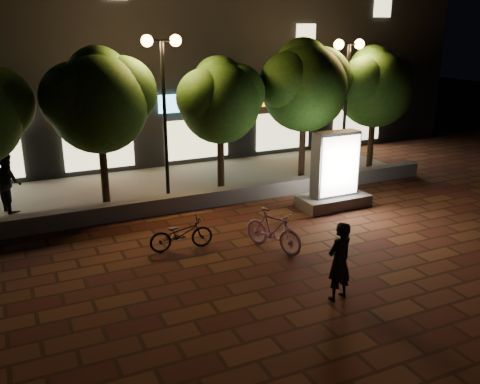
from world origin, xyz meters
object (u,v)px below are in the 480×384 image
tree_far_right (375,84)px  rider (339,261)px  street_lamp_right (347,72)px  scooter_pink (273,230)px  tree_left (99,97)px  street_lamp_left (163,76)px  pedestrian (8,182)px  scooter_parked (181,234)px  ad_kiosk (334,177)px  tree_mid (221,98)px  tree_right (305,83)px

tree_far_right → rider: bearing=-132.0°
street_lamp_right → scooter_pink: size_ratio=2.81×
rider → tree_far_right: bearing=-144.1°
tree_left → rider: (3.16, -8.15, -2.59)m
tree_far_right → street_lamp_left: bearing=-178.2°
street_lamp_left → pedestrian: 5.72m
street_lamp_left → scooter_parked: size_ratio=3.14×
street_lamp_right → rider: (-5.78, -7.89, -3.03)m
tree_left → scooter_parked: (1.01, -4.36, -3.01)m
ad_kiosk → scooter_parked: (-5.47, -1.11, -0.55)m
tree_left → scooter_pink: 6.87m
tree_mid → pedestrian: (-6.84, 0.45, -2.22)m
street_lamp_right → street_lamp_left: bearing=180.0°
tree_far_right → tree_left: bearing=180.0°
tree_far_right → ad_kiosk: size_ratio=1.96×
rider → pedestrian: pedestrian is taller
tree_left → street_lamp_right: 8.96m
street_lamp_left → rider: bearing=-81.2°
street_lamp_left → ad_kiosk: size_ratio=2.13×
tree_mid → ad_kiosk: 4.66m
street_lamp_left → street_lamp_right: street_lamp_left is taller
street_lamp_right → scooter_pink: street_lamp_right is taller
tree_left → tree_right: size_ratio=0.97×
scooter_pink → pedestrian: size_ratio=0.97×
tree_right → tree_far_right: (3.20, -0.00, -0.20)m
tree_right → pedestrian: (-10.15, 0.45, -2.57)m
tree_mid → street_lamp_left: 2.22m
scooter_pink → tree_far_right: bearing=13.3°
street_lamp_left → scooter_pink: street_lamp_left is taller
tree_right → street_lamp_right: (1.64, -0.26, 0.33)m
ad_kiosk → tree_left: bearing=153.4°
tree_mid → scooter_parked: bearing=-124.4°
street_lamp_right → rider: size_ratio=2.90×
tree_right → tree_far_right: 3.20m
tree_left → rider: tree_left is taller
tree_mid → tree_far_right: bearing=0.0°
tree_left → street_lamp_left: street_lamp_left is taller
scooter_pink → scooter_parked: (-2.13, 1.01, -0.10)m
tree_mid → scooter_pink: bearing=-99.1°
scooter_pink → pedestrian: bearing=113.0°
tree_right → pedestrian: bearing=177.5°
tree_mid → pedestrian: tree_mid is taller
street_lamp_left → ad_kiosk: (4.53, -2.98, -3.05)m
street_lamp_right → ad_kiosk: bearing=-129.6°
ad_kiosk → rider: ad_kiosk is taller
street_lamp_left → tree_far_right: bearing=1.8°
ad_kiosk → scooter_pink: ad_kiosk is taller
tree_mid → rider: (-0.83, -8.15, -2.36)m
ad_kiosk → scooter_pink: size_ratio=1.37×
tree_mid → tree_right: tree_right is taller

